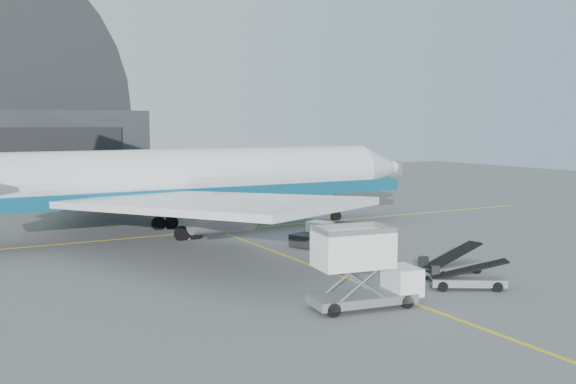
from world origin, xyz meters
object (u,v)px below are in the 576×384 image
pushback_tug (316,236)px  airliner (175,179)px  catering_truck (362,269)px  belt_loader_b (466,280)px  belt_loader_a (450,266)px

pushback_tug → airliner: bearing=106.0°
catering_truck → belt_loader_b: bearing=9.6°
catering_truck → airliner: bearing=99.9°
belt_loader_a → airliner: bearing=106.6°
airliner → belt_loader_a: size_ratio=9.67×
catering_truck → belt_loader_a: (9.72, 3.43, -1.55)m
pushback_tug → belt_loader_a: bearing=-103.0°
belt_loader_a → pushback_tug: bearing=92.1°
airliner → belt_loader_b: size_ratio=11.05×
airliner → catering_truck: (1.00, -27.95, -2.92)m
belt_loader_a → catering_truck: bearing=-167.6°
airliner → belt_loader_b: (9.10, -27.70, -4.52)m
pushback_tug → belt_loader_b: 16.82m
catering_truck → pushback_tug: 18.71m
belt_loader_a → belt_loader_b: bearing=-124.2°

